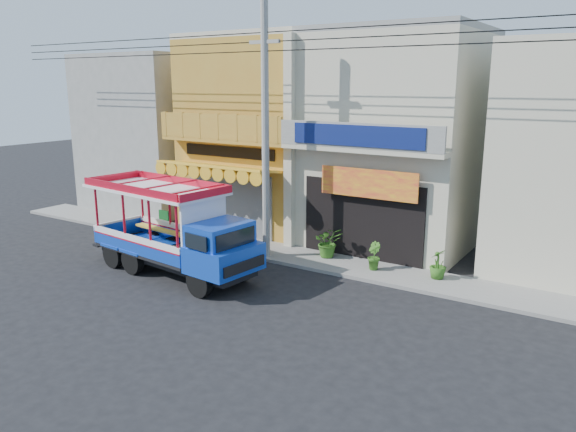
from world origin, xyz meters
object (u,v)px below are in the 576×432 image
object	(u,v)px
potted_plant_a	(328,242)
potted_plant_b	(373,256)
potted_plant_c	(438,264)
songthaew_truck	(182,234)
utility_pole	(269,120)
green_sign	(164,222)

from	to	relation	value
potted_plant_a	potted_plant_b	world-z (taller)	potted_plant_a
potted_plant_c	songthaew_truck	bearing A→B (deg)	-48.92
utility_pole	potted_plant_c	bearing A→B (deg)	9.74
songthaew_truck	potted_plant_a	world-z (taller)	songthaew_truck
green_sign	potted_plant_a	world-z (taller)	potted_plant_a
potted_plant_a	potted_plant_c	distance (m)	4.08
utility_pole	green_sign	size ratio (longest dim) A/B	31.62
potted_plant_a	potted_plant_c	bearing A→B (deg)	-41.10
green_sign	potted_plant_c	size ratio (longest dim) A/B	0.92
utility_pole	potted_plant_b	size ratio (longest dim) A/B	29.94
songthaew_truck	potted_plant_a	size ratio (longest dim) A/B	6.12
green_sign	potted_plant_c	bearing A→B (deg)	2.28
utility_pole	potted_plant_a	xyz separation A→B (m)	(1.80, 1.11, -4.36)
utility_pole	songthaew_truck	world-z (taller)	utility_pole
potted_plant_b	potted_plant_c	distance (m)	2.14
green_sign	potted_plant_b	xyz separation A→B (m)	(9.57, 0.18, 0.10)
songthaew_truck	potted_plant_b	xyz separation A→B (m)	(5.08, 3.81, -0.90)
potted_plant_a	potted_plant_b	size ratio (longest dim) A/B	1.19
songthaew_truck	potted_plant_c	world-z (taller)	songthaew_truck
potted_plant_a	potted_plant_c	xyz separation A→B (m)	(4.08, -0.10, -0.08)
potted_plant_b	songthaew_truck	bearing A→B (deg)	86.38
utility_pole	potted_plant_c	world-z (taller)	utility_pole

